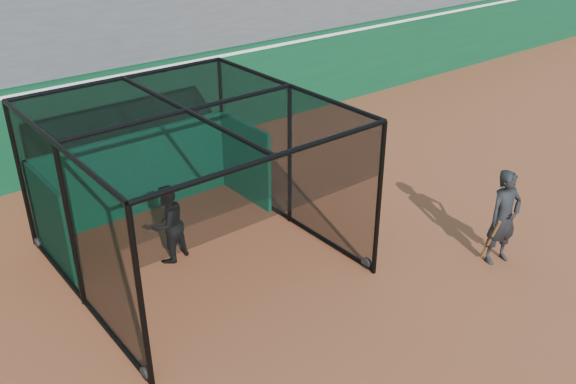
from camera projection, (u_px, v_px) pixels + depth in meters
ground at (324, 318)px, 10.54m from camera, size 120.00×120.00×0.00m
outfield_wall at (108, 116)px, 15.84m from camera, size 50.00×0.50×2.50m
batting_cage at (192, 188)px, 11.54m from camera, size 4.82×5.25×3.11m
batter at (168, 224)px, 11.83m from camera, size 0.92×0.80×1.61m
on_deck_player at (504, 218)px, 11.72m from camera, size 0.79×0.61×1.94m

